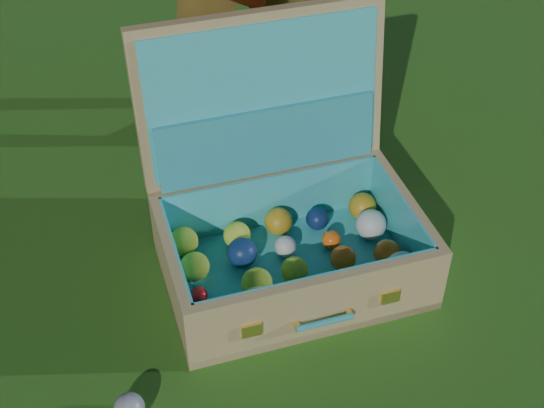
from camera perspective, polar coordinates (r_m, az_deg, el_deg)
The scene contains 3 objects.
ground at distance 1.87m, azimuth 2.37°, elevation -10.51°, with size 60.00×60.00×0.00m, color #215114.
stray_ball at distance 1.75m, azimuth -10.70°, elevation -14.85°, with size 0.07×0.07×0.07m, color #4061A8.
suitcase at distance 1.95m, azimuth 0.84°, elevation -0.19°, with size 0.80×0.73×0.63m.
Camera 1 is at (-0.77, -0.88, 1.45)m, focal length 50.00 mm.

